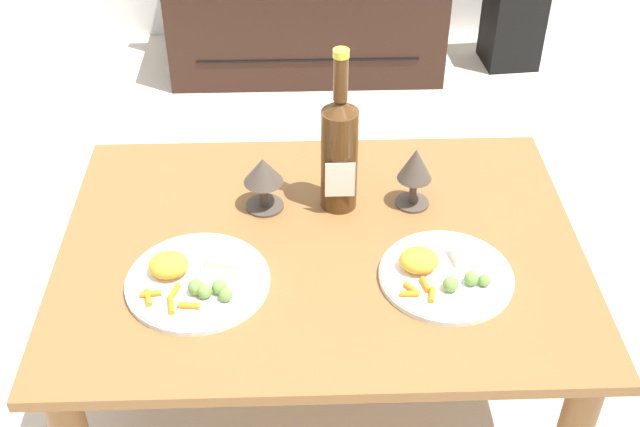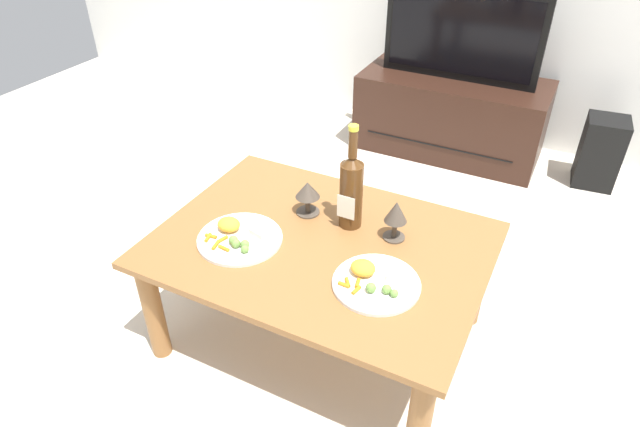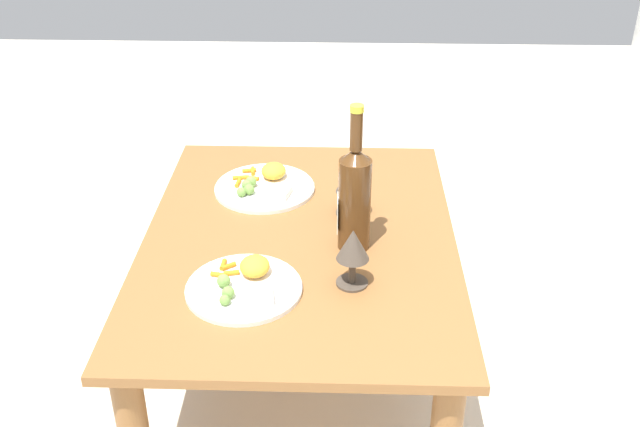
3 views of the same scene
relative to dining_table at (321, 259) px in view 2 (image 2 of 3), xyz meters
name	(u,v)px [view 2 (image 2 of 3)]	position (x,y,z in m)	size (l,w,h in m)	color
ground_plane	(321,334)	(0.00, 0.00, -0.38)	(6.40, 6.40, 0.00)	beige
dining_table	(321,259)	(0.00, 0.00, 0.00)	(1.12, 0.82, 0.46)	brown
tv_stand	(450,115)	(0.00, 1.71, -0.15)	(1.07, 0.48, 0.46)	black
tv_screen	(462,34)	(0.00, 1.71, 0.33)	(0.87, 0.05, 0.51)	black
floor_speaker	(600,152)	(0.83, 1.70, -0.19)	(0.21, 0.21, 0.39)	black
wine_bottle	(351,189)	(0.05, 0.14, 0.22)	(0.08, 0.08, 0.39)	#4C2D14
goblet_left	(308,192)	(-0.12, 0.14, 0.16)	(0.09, 0.09, 0.13)	#473D33
goblet_right	(396,214)	(0.21, 0.14, 0.17)	(0.08, 0.08, 0.15)	#473D33
dinner_plate_left	(239,237)	(-0.26, -0.12, 0.09)	(0.29, 0.29, 0.06)	white
dinner_plate_right	(375,281)	(0.25, -0.11, 0.09)	(0.28, 0.28, 0.06)	white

